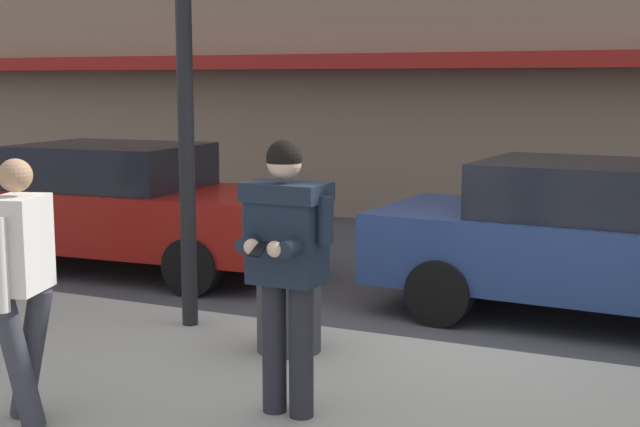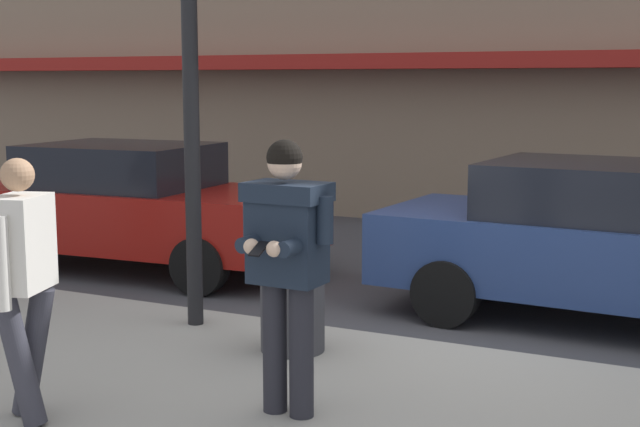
{
  "view_description": "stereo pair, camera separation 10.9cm",
  "coord_description": "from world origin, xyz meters",
  "px_view_note": "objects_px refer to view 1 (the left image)",
  "views": [
    {
      "loc": [
        2.29,
        -7.17,
        2.32
      ],
      "look_at": [
        -0.04,
        -2.21,
        1.49
      ],
      "focal_mm": 50.0,
      "sensor_mm": 36.0,
      "label": 1
    },
    {
      "loc": [
        2.38,
        -7.12,
        2.32
      ],
      "look_at": [
        -0.04,
        -2.21,
        1.49
      ],
      "focal_mm": 50.0,
      "sensor_mm": 36.0,
      "label": 2
    }
  ],
  "objects_px": {
    "parked_sedan_mid": "(606,241)",
    "trash_bin": "(289,291)",
    "parked_sedan_near": "(123,206)",
    "man_texting_on_phone": "(286,248)",
    "pedestrian_in_light_coat": "(20,274)"
  },
  "relations": [
    {
      "from": "man_texting_on_phone",
      "to": "parked_sedan_mid",
      "type": "bearing_deg",
      "value": 68.32
    },
    {
      "from": "pedestrian_in_light_coat",
      "to": "man_texting_on_phone",
      "type": "bearing_deg",
      "value": 29.55
    },
    {
      "from": "man_texting_on_phone",
      "to": "trash_bin",
      "type": "relative_size",
      "value": 1.84
    },
    {
      "from": "parked_sedan_near",
      "to": "trash_bin",
      "type": "relative_size",
      "value": 4.7
    },
    {
      "from": "parked_sedan_near",
      "to": "parked_sedan_mid",
      "type": "xyz_separation_m",
      "value": [
        5.65,
        0.04,
        0.0
      ]
    },
    {
      "from": "parked_sedan_mid",
      "to": "man_texting_on_phone",
      "type": "height_order",
      "value": "man_texting_on_phone"
    },
    {
      "from": "parked_sedan_mid",
      "to": "trash_bin",
      "type": "xyz_separation_m",
      "value": [
        -2.12,
        -2.5,
        -0.16
      ]
    },
    {
      "from": "man_texting_on_phone",
      "to": "pedestrian_in_light_coat",
      "type": "xyz_separation_m",
      "value": [
        -1.45,
        -0.82,
        -0.14
      ]
    },
    {
      "from": "pedestrian_in_light_coat",
      "to": "trash_bin",
      "type": "distance_m",
      "value": 2.28
    },
    {
      "from": "man_texting_on_phone",
      "to": "trash_bin",
      "type": "bearing_deg",
      "value": 116.64
    },
    {
      "from": "parked_sedan_mid",
      "to": "trash_bin",
      "type": "relative_size",
      "value": 4.67
    },
    {
      "from": "parked_sedan_near",
      "to": "trash_bin",
      "type": "distance_m",
      "value": 4.31
    },
    {
      "from": "parked_sedan_mid",
      "to": "trash_bin",
      "type": "distance_m",
      "value": 3.28
    },
    {
      "from": "parked_sedan_near",
      "to": "pedestrian_in_light_coat",
      "type": "bearing_deg",
      "value": -59.12
    },
    {
      "from": "parked_sedan_near",
      "to": "man_texting_on_phone",
      "type": "relative_size",
      "value": 2.55
    }
  ]
}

